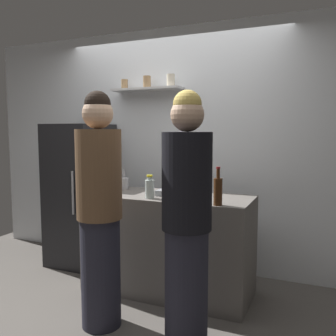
# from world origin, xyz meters

# --- Properties ---
(ground_plane) EXTENTS (5.28, 5.28, 0.00)m
(ground_plane) POSITION_xyz_m (0.00, 0.00, 0.00)
(ground_plane) COLOR #59544F
(back_wall_assembly) EXTENTS (4.80, 0.32, 2.60)m
(back_wall_assembly) POSITION_xyz_m (-0.00, 1.25, 1.30)
(back_wall_assembly) COLOR white
(back_wall_assembly) RESTS_ON ground
(refrigerator) EXTENTS (0.58, 0.68, 1.57)m
(refrigerator) POSITION_xyz_m (-0.97, 0.85, 0.79)
(refrigerator) COLOR black
(refrigerator) RESTS_ON ground
(counter) EXTENTS (1.53, 0.63, 0.91)m
(counter) POSITION_xyz_m (0.25, 0.53, 0.46)
(counter) COLOR #66605B
(counter) RESTS_ON ground
(baking_pan) EXTENTS (0.34, 0.24, 0.05)m
(baking_pan) POSITION_xyz_m (0.33, 0.56, 0.94)
(baking_pan) COLOR gray
(baking_pan) RESTS_ON counter
(utensil_holder) EXTENTS (0.09, 0.09, 0.21)m
(utensil_holder) POSITION_xyz_m (-0.29, 0.66, 0.97)
(utensil_holder) COLOR #B2B2B7
(utensil_holder) RESTS_ON counter
(wine_bottle_dark_glass) EXTENTS (0.07, 0.07, 0.28)m
(wine_bottle_dark_glass) POSITION_xyz_m (-0.44, 0.47, 1.02)
(wine_bottle_dark_glass) COLOR black
(wine_bottle_dark_glass) RESTS_ON counter
(wine_bottle_amber_glass) EXTENTS (0.07, 0.07, 0.31)m
(wine_bottle_amber_glass) POSITION_xyz_m (0.79, 0.27, 1.03)
(wine_bottle_amber_glass) COLOR #472814
(wine_bottle_amber_glass) RESTS_ON counter
(wine_bottle_pale_glass) EXTENTS (0.07, 0.07, 0.30)m
(wine_bottle_pale_glass) POSITION_xyz_m (-0.40, 0.34, 1.02)
(wine_bottle_pale_glass) COLOR #B2BFB2
(wine_bottle_pale_glass) RESTS_ON counter
(water_bottle_plastic) EXTENTS (0.08, 0.08, 0.21)m
(water_bottle_plastic) POSITION_xyz_m (0.16, 0.33, 1.00)
(water_bottle_plastic) COLOR silver
(water_bottle_plastic) RESTS_ON counter
(person_brown_jacket) EXTENTS (0.34, 0.34, 1.79)m
(person_brown_jacket) POSITION_xyz_m (0.01, -0.22, 0.90)
(person_brown_jacket) COLOR #262633
(person_brown_jacket) RESTS_ON ground
(person_blonde) EXTENTS (0.34, 0.34, 1.77)m
(person_blonde) POSITION_xyz_m (0.71, -0.21, 0.88)
(person_blonde) COLOR #262633
(person_blonde) RESTS_ON ground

